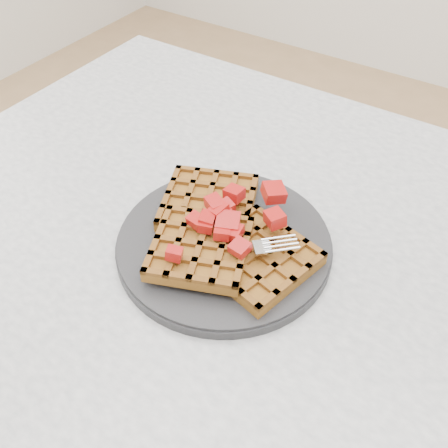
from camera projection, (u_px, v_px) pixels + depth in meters
name	position (u px, v px, depth m)	size (l,w,h in m)	color
table	(316.00, 359.00, 0.61)	(1.20, 0.80, 0.75)	silver
plate	(224.00, 243.00, 0.58)	(0.25, 0.25, 0.02)	black
waffles	(222.00, 234.00, 0.57)	(0.23, 0.21, 0.03)	#8D591D
strawberry_pile	(224.00, 215.00, 0.55)	(0.15, 0.15, 0.02)	#8E0304
fork	(232.00, 263.00, 0.54)	(0.02, 0.18, 0.02)	silver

